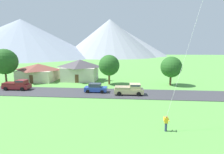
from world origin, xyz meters
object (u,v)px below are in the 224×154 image
tree_near_left (171,67)px  tree_center (4,62)px  house_left_center (39,72)px  house_leftmost (80,70)px  parked_car_blue_mid_west (96,88)px  pickup_truck_sand_west_side (130,89)px  pickup_truck_maroon_east_side (17,85)px  tree_left_of_center (109,65)px

tree_near_left → tree_center: size_ratio=0.80×
tree_near_left → house_left_center: bearing=174.6°
house_leftmost → tree_near_left: 22.27m
parked_car_blue_mid_west → tree_near_left: bearing=26.7°
parked_car_blue_mid_west → pickup_truck_sand_west_side: 6.53m
house_left_center → pickup_truck_sand_west_side: size_ratio=1.78×
pickup_truck_maroon_east_side → house_leftmost: bearing=49.4°
parked_car_blue_mid_west → pickup_truck_sand_west_side: size_ratio=0.80×
house_leftmost → tree_center: size_ratio=1.11×
house_leftmost → tree_left_of_center: bearing=-28.4°
tree_near_left → tree_left_of_center: size_ratio=0.95×
pickup_truck_sand_west_side → tree_near_left: bearing=44.5°
tree_left_of_center → pickup_truck_sand_west_side: 10.52m
parked_car_blue_mid_west → tree_center: bearing=163.1°
tree_center → tree_left_of_center: bearing=1.4°
tree_near_left → tree_center: tree_center is taller
tree_left_of_center → pickup_truck_sand_west_side: tree_left_of_center is taller
house_left_center → tree_center: bearing=-148.3°
house_leftmost → tree_center: bearing=-163.7°
tree_near_left → parked_car_blue_mid_west: 17.80m
tree_near_left → pickup_truck_sand_west_side: 13.28m
tree_left_of_center → tree_center: 24.88m
tree_near_left → pickup_truck_maroon_east_side: (-31.66, -7.34, -3.10)m
tree_center → pickup_truck_maroon_east_side: (7.06, -6.49, -4.08)m
house_left_center → parked_car_blue_mid_west: size_ratio=2.22×
house_left_center → pickup_truck_sand_west_side: 26.21m
tree_left_of_center → house_left_center: bearing=170.0°
house_leftmost → tree_near_left: (21.85, -4.09, 1.37)m
house_left_center → tree_center: (-6.29, -3.89, 2.89)m
pickup_truck_sand_west_side → tree_left_of_center: bearing=117.8°
house_leftmost → house_left_center: bearing=-174.3°
parked_car_blue_mid_west → pickup_truck_maroon_east_side: size_ratio=0.81×
house_leftmost → tree_left_of_center: tree_left_of_center is taller
parked_car_blue_mid_west → pickup_truck_sand_west_side: bearing=-10.5°
house_leftmost → house_left_center: 10.65m
tree_near_left → house_leftmost: bearing=169.4°
tree_center → parked_car_blue_mid_west: size_ratio=1.93×
tree_center → pickup_truck_sand_west_side: bearing=-15.5°
house_leftmost → parked_car_blue_mid_west: (6.22, -11.95, -1.92)m
pickup_truck_sand_west_side → pickup_truck_maroon_east_side: same height
tree_center → pickup_truck_sand_west_side: tree_center is taller
pickup_truck_maroon_east_side → tree_near_left: bearing=13.0°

